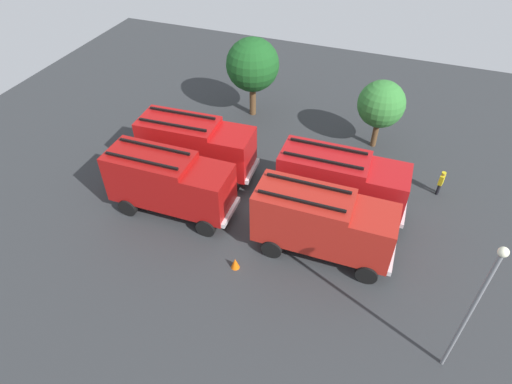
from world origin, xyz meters
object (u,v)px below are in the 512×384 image
Objects in this scene: fire_truck_1 at (323,222)px; traffic_cone_1 at (235,263)px; fire_truck_0 at (169,181)px; firefighter_0 at (384,175)px; fire_truck_3 at (341,181)px; tree_1 at (381,104)px; traffic_cone_0 at (393,189)px; lamppost at (474,305)px; fire_truck_2 at (196,145)px; tree_0 at (253,65)px; firefighter_1 at (441,182)px.

traffic_cone_1 is at bearing -145.51° from fire_truck_1.
firefighter_0 is at bearing 28.41° from fire_truck_0.
fire_truck_3 reaches higher than firefighter_0.
tree_1 is at bearing 70.19° from traffic_cone_1.
firefighter_0 is 2.37× the size of traffic_cone_0.
fire_truck_0 is 1.00× the size of lamppost.
fire_truck_2 is 1.23× the size of tree_0.
fire_truck_1 is at bearing 146.22° from lamppost.
tree_0 is at bearing 173.74° from tree_1.
tree_1 is 5.92m from traffic_cone_0.
fire_truck_2 reaches higher than firefighter_0.
tree_1 is at bearing 109.46° from lamppost.
fire_truck_3 is at bearing -138.22° from traffic_cone_0.
traffic_cone_1 is at bearing -72.57° from tree_0.
tree_1 is 7.59× the size of traffic_cone_1.
fire_truck_2 is 1.52× the size of tree_1.
tree_0 is at bearing 152.82° from traffic_cone_0.
firefighter_0 is 0.29× the size of tree_0.
tree_1 is at bearing 83.49° from fire_truck_1.
traffic_cone_1 is at bearing 61.11° from firefighter_1.
fire_truck_3 is 3.82m from firefighter_0.
fire_truck_3 is at bearing -97.19° from tree_1.
lamppost is at bearing -47.67° from tree_0.
firefighter_1 is (5.45, 3.58, -1.25)m from fire_truck_3.
fire_truck_1 is 0.99× the size of lamppost.
firefighter_0 is 0.99m from traffic_cone_0.
fire_truck_1 is 3.48m from fire_truck_3.
fire_truck_2 is 15.01m from firefighter_1.
fire_truck_3 is at bearing 48.49° from firefighter_1.
traffic_cone_1 is at bearing -123.69° from fire_truck_3.
lamppost reaches higher than fire_truck_0.
fire_truck_2 is at bearing 176.89° from fire_truck_3.
fire_truck_1 is at bearing -94.06° from fire_truck_3.
fire_truck_2 is 11.67m from firefighter_0.
fire_truck_3 is 9.85× the size of traffic_cone_0.
fire_truck_2 is 4.52× the size of firefighter_1.
traffic_cone_1 is (-6.79, -8.66, -0.05)m from traffic_cone_0.
tree_1 reaches higher than fire_truck_3.
fire_truck_1 is at bearing -90.28° from firefighter_0.
fire_truck_2 is 17.57m from lamppost.
tree_0 reaches higher than firefighter_1.
lamppost is (10.20, -1.71, 3.90)m from traffic_cone_1.
lamppost is (15.24, -4.43, 2.06)m from fire_truck_0.
firefighter_0 is (11.32, 2.57, -1.17)m from fire_truck_2.
lamppost reaches higher than traffic_cone_1.
tree_1 is 0.66× the size of lamppost.
fire_truck_2 is at bearing -94.83° from tree_0.
traffic_cone_1 is at bearing 170.49° from lamppost.
traffic_cone_0 is (12.02, 2.22, -1.79)m from fire_truck_2.
tree_1 is at bearing 125.69° from firefighter_0.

